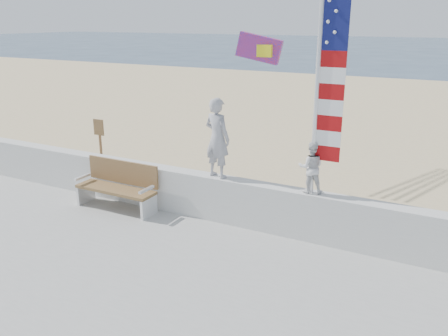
% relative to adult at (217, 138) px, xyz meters
% --- Properties ---
extents(ground, '(220.00, 220.00, 0.00)m').
position_rel_adult_xyz_m(ground, '(0.05, -2.00, -1.86)').
color(ground, '#2D425A').
rests_on(ground, ground).
extents(sand, '(90.00, 40.00, 0.08)m').
position_rel_adult_xyz_m(sand, '(0.05, 7.00, -1.82)').
color(sand, beige).
rests_on(sand, ground).
extents(seawall, '(30.00, 0.35, 0.90)m').
position_rel_adult_xyz_m(seawall, '(0.05, 0.00, -1.23)').
color(seawall, silver).
rests_on(seawall, boardwalk).
extents(adult, '(0.64, 0.50, 1.56)m').
position_rel_adult_xyz_m(adult, '(0.00, 0.00, 0.00)').
color(adult, '#A1A0A6').
rests_on(adult, seawall).
extents(child, '(0.55, 0.49, 0.93)m').
position_rel_adult_xyz_m(child, '(1.88, 0.00, -0.31)').
color(child, silver).
rests_on(child, seawall).
extents(bench, '(1.80, 0.57, 1.00)m').
position_rel_adult_xyz_m(bench, '(-2.14, -0.45, -1.17)').
color(bench, olive).
rests_on(bench, boardwalk).
extents(flag, '(0.50, 0.08, 3.50)m').
position_rel_adult_xyz_m(flag, '(2.03, -0.00, 1.13)').
color(flag, white).
rests_on(flag, seawall).
extents(parafoil_kite, '(1.05, 0.48, 0.70)m').
position_rel_adult_xyz_m(parafoil_kite, '(-0.00, 1.97, 1.57)').
color(parafoil_kite, '#FF301C').
rests_on(parafoil_kite, ground).
extents(sign, '(0.32, 0.07, 1.46)m').
position_rel_adult_xyz_m(sign, '(-4.33, 1.45, -0.92)').
color(sign, brown).
rests_on(sign, sand).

